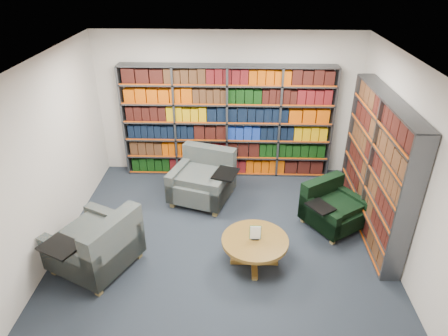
{
  "coord_description": "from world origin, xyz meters",
  "views": [
    {
      "loc": [
        0.19,
        -4.84,
        4.03
      ],
      "look_at": [
        0.0,
        0.6,
        1.05
      ],
      "focal_mm": 32.0,
      "sensor_mm": 36.0,
      "label": 1
    }
  ],
  "objects_px": {
    "chair_teal_front": "(99,247)",
    "chair_green_right": "(331,208)",
    "chair_teal_left": "(204,180)",
    "coffee_table": "(255,244)"
  },
  "relations": [
    {
      "from": "chair_teal_front",
      "to": "chair_green_right",
      "type": "bearing_deg",
      "value": 18.84
    },
    {
      "from": "chair_teal_left",
      "to": "chair_green_right",
      "type": "distance_m",
      "value": 2.27
    },
    {
      "from": "chair_teal_left",
      "to": "coffee_table",
      "type": "relative_size",
      "value": 1.37
    },
    {
      "from": "chair_teal_left",
      "to": "chair_green_right",
      "type": "xyz_separation_m",
      "value": [
        2.14,
        -0.75,
        -0.06
      ]
    },
    {
      "from": "chair_teal_left",
      "to": "chair_green_right",
      "type": "bearing_deg",
      "value": -19.34
    },
    {
      "from": "chair_teal_front",
      "to": "coffee_table",
      "type": "xyz_separation_m",
      "value": [
        2.19,
        0.15,
        -0.01
      ]
    },
    {
      "from": "chair_teal_left",
      "to": "chair_teal_front",
      "type": "bearing_deg",
      "value": -124.39
    },
    {
      "from": "chair_green_right",
      "to": "chair_teal_front",
      "type": "relative_size",
      "value": 0.83
    },
    {
      "from": "chair_teal_left",
      "to": "chair_green_right",
      "type": "height_order",
      "value": "chair_teal_left"
    },
    {
      "from": "coffee_table",
      "to": "chair_teal_left",
      "type": "bearing_deg",
      "value": 115.75
    }
  ]
}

